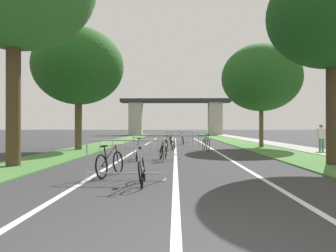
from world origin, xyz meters
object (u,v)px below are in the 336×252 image
at_px(bicycle_blue_6, 137,151).
at_px(bicycle_green_4, 206,144).
at_px(tree_right_pine_near, 261,78).
at_px(tree_right_oak_near, 332,15).
at_px(bicycle_teal_7, 163,152).
at_px(crowd_barrier_third, 182,141).
at_px(bicycle_black_0, 110,163).
at_px(bicycle_yellow_8, 165,145).
at_px(bicycle_red_2, 171,140).
at_px(bicycle_purple_5, 183,140).
at_px(crowd_barrier_nearest, 125,160).
at_px(crowd_barrier_second, 158,147).
at_px(bicycle_silver_1, 142,169).
at_px(pedestrian_with_backpack, 321,135).
at_px(bicycle_white_3, 173,144).
at_px(crowd_barrier_fourth, 179,138).
at_px(tree_left_pine_far, 78,67).

bearing_deg(bicycle_blue_6, bicycle_green_4, 48.54).
bearing_deg(tree_right_pine_near, bicycle_green_4, -146.30).
distance_m(tree_right_oak_near, bicycle_teal_7, 8.04).
distance_m(crowd_barrier_third, bicycle_black_0, 10.25).
relative_size(bicycle_blue_6, bicycle_yellow_8, 1.02).
xyz_separation_m(crowd_barrier_third, bicycle_teal_7, (-0.88, -5.83, -0.17)).
xyz_separation_m(bicycle_red_2, bicycle_purple_5, (0.95, 0.12, 0.02)).
relative_size(crowd_barrier_nearest, bicycle_green_4, 1.28).
relative_size(tree_right_oak_near, bicycle_purple_5, 4.21).
relative_size(crowd_barrier_second, bicycle_red_2, 1.30).
height_order(bicycle_black_0, bicycle_silver_1, bicycle_silver_1).
xyz_separation_m(bicycle_black_0, bicycle_teal_7, (1.32, 4.18, -0.02)).
bearing_deg(bicycle_yellow_8, tree_right_pine_near, 8.75).
distance_m(bicycle_purple_5, bicycle_yellow_8, 6.43).
bearing_deg(bicycle_green_4, bicycle_black_0, -118.78).
height_order(bicycle_purple_5, pedestrian_with_backpack, pedestrian_with_backpack).
bearing_deg(bicycle_black_0, tree_right_pine_near, 71.51).
distance_m(bicycle_red_2, pedestrian_with_backpack, 11.10).
bearing_deg(bicycle_white_3, bicycle_green_4, -20.03).
bearing_deg(bicycle_blue_6, crowd_barrier_fourth, 72.04).
distance_m(bicycle_green_4, pedestrian_with_backpack, 6.21).
distance_m(crowd_barrier_nearest, bicycle_purple_5, 16.56).
xyz_separation_m(tree_right_pine_near, crowd_barrier_second, (-6.46, -7.40, -4.13)).
bearing_deg(crowd_barrier_second, crowd_barrier_third, 77.96).
bearing_deg(bicycle_red_2, bicycle_blue_6, -103.07).
xyz_separation_m(tree_left_pine_far, bicycle_purple_5, (6.34, 6.18, -4.59)).
bearing_deg(crowd_barrier_nearest, bicycle_red_2, 86.67).
height_order(bicycle_white_3, bicycle_purple_5, bicycle_purple_5).
xyz_separation_m(tree_right_oak_near, crowd_barrier_nearest, (-6.86, -3.11, -4.85)).
xyz_separation_m(crowd_barrier_nearest, pedestrian_with_backpack, (9.17, 8.90, 0.41)).
height_order(crowd_barrier_third, bicycle_yellow_8, crowd_barrier_third).
bearing_deg(bicycle_black_0, crowd_barrier_second, 90.61).
bearing_deg(crowd_barrier_fourth, bicycle_red_2, 147.05).
bearing_deg(tree_right_oak_near, tree_left_pine_far, 147.67).
height_order(crowd_barrier_second, bicycle_black_0, crowd_barrier_second).
xyz_separation_m(bicycle_blue_6, pedestrian_with_backpack, (9.46, 3.96, 0.57)).
bearing_deg(bicycle_black_0, crowd_barrier_third, 90.99).
relative_size(tree_left_pine_far, crowd_barrier_fourth, 3.42).
relative_size(bicycle_blue_6, pedestrian_with_backpack, 1.10).
relative_size(bicycle_white_3, bicycle_purple_5, 0.98).
height_order(bicycle_purple_5, bicycle_teal_7, bicycle_purple_5).
height_order(bicycle_white_3, bicycle_green_4, bicycle_green_4).
bearing_deg(bicycle_silver_1, crowd_barrier_second, -93.19).
xyz_separation_m(bicycle_purple_5, pedestrian_with_backpack, (7.28, -7.55, 0.55)).
xyz_separation_m(bicycle_silver_1, bicycle_red_2, (0.46, 16.92, -0.00)).
relative_size(crowd_barrier_fourth, bicycle_red_2, 1.30).
relative_size(tree_right_pine_near, bicycle_blue_6, 4.11).
bearing_deg(tree_right_oak_near, crowd_barrier_nearest, -155.63).
height_order(tree_right_pine_near, bicycle_purple_5, tree_right_pine_near).
height_order(crowd_barrier_second, pedestrian_with_backpack, pedestrian_with_backpack).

